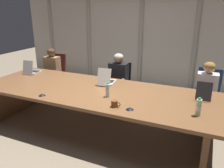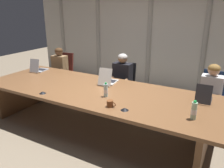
{
  "view_description": "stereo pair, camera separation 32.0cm",
  "coord_description": "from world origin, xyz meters",
  "px_view_note": "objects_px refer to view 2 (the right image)",
  "views": [
    {
      "loc": [
        1.73,
        -3.16,
        2.07
      ],
      "look_at": [
        0.26,
        0.13,
        0.84
      ],
      "focal_mm": 36.29,
      "sensor_mm": 36.0,
      "label": 1
    },
    {
      "loc": [
        2.01,
        -3.02,
        2.07
      ],
      "look_at": [
        0.26,
        0.13,
        0.84
      ],
      "focal_mm": 36.29,
      "sensor_mm": 36.0,
      "label": 2
    }
  ],
  "objects_px": {
    "person_left_mid": "(120,78)",
    "conference_mic_middle": "(43,92)",
    "laptop_center": "(204,98)",
    "water_bottle_primary": "(194,111)",
    "person_left_end": "(58,69)",
    "laptop_left_mid": "(108,80)",
    "person_center": "(210,93)",
    "coffee_mug_near": "(110,104)",
    "office_chair_left_mid": "(123,90)",
    "office_chair_left_end": "(63,78)",
    "office_chair_center": "(209,106)",
    "water_bottle_secondary": "(106,90)",
    "conference_mic_left_side": "(125,109)",
    "laptop_left_end": "(39,69)"
  },
  "relations": [
    {
      "from": "person_left_mid",
      "to": "conference_mic_middle",
      "type": "distance_m",
      "value": 1.66
    },
    {
      "from": "water_bottle_primary",
      "to": "office_chair_left_end",
      "type": "bearing_deg",
      "value": 157.04
    },
    {
      "from": "laptop_left_end",
      "to": "person_center",
      "type": "distance_m",
      "value": 3.47
    },
    {
      "from": "laptop_left_end",
      "to": "office_chair_center",
      "type": "xyz_separation_m",
      "value": [
        3.42,
        0.76,
        -0.43
      ]
    },
    {
      "from": "laptop_left_end",
      "to": "conference_mic_middle",
      "type": "bearing_deg",
      "value": -138.86
    },
    {
      "from": "laptop_left_mid",
      "to": "laptop_center",
      "type": "distance_m",
      "value": 1.65
    },
    {
      "from": "conference_mic_left_side",
      "to": "office_chair_center",
      "type": "bearing_deg",
      "value": 60.37
    },
    {
      "from": "person_left_mid",
      "to": "person_center",
      "type": "height_order",
      "value": "person_left_mid"
    },
    {
      "from": "laptop_center",
      "to": "office_chair_left_end",
      "type": "xyz_separation_m",
      "value": [
        -3.41,
        0.78,
        -0.43
      ]
    },
    {
      "from": "laptop_left_mid",
      "to": "conference_mic_middle",
      "type": "xyz_separation_m",
      "value": [
        -0.68,
        -0.96,
        -0.04
      ]
    },
    {
      "from": "office_chair_center",
      "to": "coffee_mug_near",
      "type": "relative_size",
      "value": 7.16
    },
    {
      "from": "person_left_mid",
      "to": "water_bottle_primary",
      "type": "distance_m",
      "value": 2.11
    },
    {
      "from": "office_chair_left_mid",
      "to": "coffee_mug_near",
      "type": "distance_m",
      "value": 1.77
    },
    {
      "from": "person_center",
      "to": "water_bottle_secondary",
      "type": "xyz_separation_m",
      "value": [
        -1.4,
        -1.15,
        0.18
      ]
    },
    {
      "from": "office_chair_left_mid",
      "to": "conference_mic_middle",
      "type": "relative_size",
      "value": 8.53
    },
    {
      "from": "office_chair_left_end",
      "to": "water_bottle_primary",
      "type": "xyz_separation_m",
      "value": [
        3.38,
        -1.43,
        0.48
      ]
    },
    {
      "from": "person_left_end",
      "to": "conference_mic_left_side",
      "type": "distance_m",
      "value": 2.9
    },
    {
      "from": "office_chair_left_end",
      "to": "person_center",
      "type": "xyz_separation_m",
      "value": [
        3.44,
        -0.17,
        0.3
      ]
    },
    {
      "from": "office_chair_left_end",
      "to": "conference_mic_middle",
      "type": "xyz_separation_m",
      "value": [
        1.08,
        -1.7,
        0.39
      ]
    },
    {
      "from": "water_bottle_primary",
      "to": "person_left_end",
      "type": "bearing_deg",
      "value": 159.45
    },
    {
      "from": "coffee_mug_near",
      "to": "office_chair_left_end",
      "type": "bearing_deg",
      "value": 144.86
    },
    {
      "from": "laptop_center",
      "to": "conference_mic_left_side",
      "type": "distance_m",
      "value": 1.22
    },
    {
      "from": "laptop_left_end",
      "to": "laptop_center",
      "type": "bearing_deg",
      "value": -97.69
    },
    {
      "from": "person_left_mid",
      "to": "water_bottle_secondary",
      "type": "xyz_separation_m",
      "value": [
        0.34,
        -1.15,
        0.17
      ]
    },
    {
      "from": "person_center",
      "to": "coffee_mug_near",
      "type": "bearing_deg",
      "value": -40.02
    },
    {
      "from": "office_chair_left_end",
      "to": "conference_mic_middle",
      "type": "height_order",
      "value": "office_chair_left_end"
    },
    {
      "from": "laptop_left_end",
      "to": "office_chair_left_end",
      "type": "distance_m",
      "value": 0.87
    },
    {
      "from": "laptop_center",
      "to": "office_chair_left_end",
      "type": "relative_size",
      "value": 0.37
    },
    {
      "from": "laptop_left_end",
      "to": "water_bottle_primary",
      "type": "bearing_deg",
      "value": -108.59
    },
    {
      "from": "office_chair_center",
      "to": "water_bottle_secondary",
      "type": "bearing_deg",
      "value": -38.44
    },
    {
      "from": "coffee_mug_near",
      "to": "person_left_mid",
      "type": "bearing_deg",
      "value": 111.96
    },
    {
      "from": "person_left_mid",
      "to": "coffee_mug_near",
      "type": "bearing_deg",
      "value": 22.61
    },
    {
      "from": "office_chair_left_mid",
      "to": "laptop_left_mid",
      "type": "bearing_deg",
      "value": -3.61
    },
    {
      "from": "laptop_center",
      "to": "water_bottle_primary",
      "type": "xyz_separation_m",
      "value": [
        -0.03,
        -0.65,
        0.06
      ]
    },
    {
      "from": "office_chair_left_end",
      "to": "office_chair_left_mid",
      "type": "relative_size",
      "value": 1.06
    },
    {
      "from": "laptop_left_mid",
      "to": "laptop_center",
      "type": "relative_size",
      "value": 1.25
    },
    {
      "from": "person_left_end",
      "to": "laptop_left_mid",
      "type": "bearing_deg",
      "value": 68.92
    },
    {
      "from": "laptop_left_mid",
      "to": "person_left_end",
      "type": "relative_size",
      "value": 0.4
    },
    {
      "from": "office_chair_left_mid",
      "to": "person_center",
      "type": "distance_m",
      "value": 1.77
    },
    {
      "from": "office_chair_left_mid",
      "to": "coffee_mug_near",
      "type": "bearing_deg",
      "value": 12.38
    },
    {
      "from": "office_chair_left_end",
      "to": "office_chair_left_mid",
      "type": "height_order",
      "value": "office_chair_left_end"
    },
    {
      "from": "laptop_left_end",
      "to": "office_chair_left_mid",
      "type": "distance_m",
      "value": 1.9
    },
    {
      "from": "water_bottle_primary",
      "to": "laptop_center",
      "type": "bearing_deg",
      "value": 87.53
    },
    {
      "from": "office_chair_left_mid",
      "to": "person_left_end",
      "type": "height_order",
      "value": "person_left_end"
    },
    {
      "from": "office_chair_left_mid",
      "to": "water_bottle_secondary",
      "type": "distance_m",
      "value": 1.44
    },
    {
      "from": "office_chair_center",
      "to": "conference_mic_left_side",
      "type": "bearing_deg",
      "value": -21.35
    },
    {
      "from": "person_left_mid",
      "to": "person_center",
      "type": "distance_m",
      "value": 1.73
    },
    {
      "from": "conference_mic_middle",
      "to": "water_bottle_primary",
      "type": "bearing_deg",
      "value": 6.68
    },
    {
      "from": "laptop_left_end",
      "to": "person_left_end",
      "type": "distance_m",
      "value": 0.61
    },
    {
      "from": "conference_mic_left_side",
      "to": "office_chair_left_end",
      "type": "bearing_deg",
      "value": 147.27
    }
  ]
}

